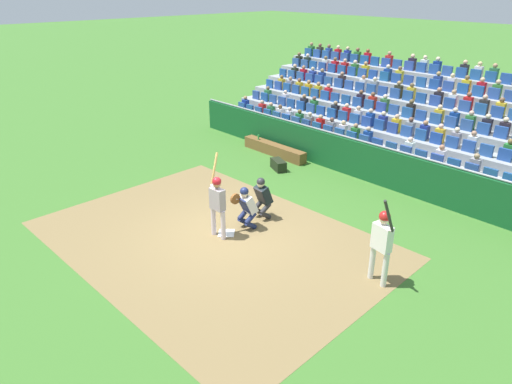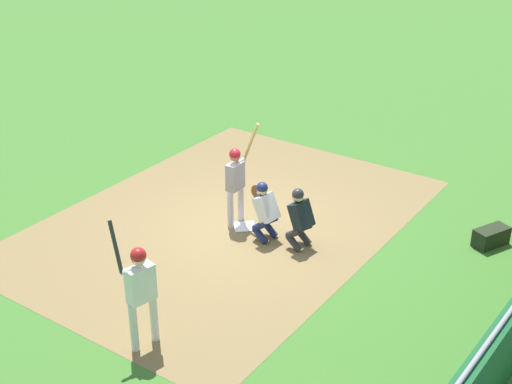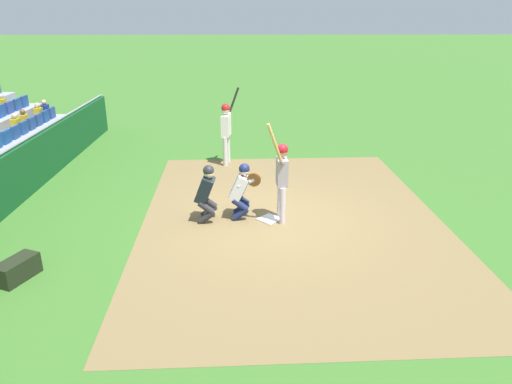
{
  "view_description": "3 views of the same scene",
  "coord_description": "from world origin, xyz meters",
  "px_view_note": "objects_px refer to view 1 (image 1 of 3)",
  "views": [
    {
      "loc": [
        -8.74,
        6.92,
        6.28
      ],
      "look_at": [
        -0.35,
        -0.79,
        1.13
      ],
      "focal_mm": 32.48,
      "sensor_mm": 36.0,
      "label": 1
    },
    {
      "loc": [
        -10.37,
        -8.09,
        7.28
      ],
      "look_at": [
        -0.37,
        -0.58,
        1.15
      ],
      "focal_mm": 49.44,
      "sensor_mm": 36.0,
      "label": 2
    },
    {
      "loc": [
        9.65,
        -0.43,
        4.38
      ],
      "look_at": [
        0.52,
        -0.31,
        0.86
      ],
      "focal_mm": 33.47,
      "sensor_mm": 36.0,
      "label": 3
    }
  ],
  "objects_px": {
    "batter_at_plate": "(217,200)",
    "catcher_crouching": "(246,205)",
    "water_bottle_on_bench": "(258,137)",
    "dugout_bench": "(274,149)",
    "home_plate_marker": "(226,233)",
    "equipment_duffel_bag": "(278,165)",
    "on_deck_batter": "(382,239)",
    "home_plate_umpire": "(262,196)"
  },
  "relations": [
    {
      "from": "dugout_bench",
      "to": "on_deck_batter",
      "type": "distance_m",
      "value": 8.98
    },
    {
      "from": "home_plate_marker",
      "to": "water_bottle_on_bench",
      "type": "xyz_separation_m",
      "value": [
        4.57,
        -5.43,
        0.53
      ]
    },
    {
      "from": "home_plate_umpire",
      "to": "water_bottle_on_bench",
      "type": "xyz_separation_m",
      "value": [
        4.54,
        -4.06,
        -0.16
      ]
    },
    {
      "from": "home_plate_marker",
      "to": "water_bottle_on_bench",
      "type": "bearing_deg",
      "value": -49.95
    },
    {
      "from": "dugout_bench",
      "to": "on_deck_batter",
      "type": "height_order",
      "value": "on_deck_batter"
    },
    {
      "from": "batter_at_plate",
      "to": "catcher_crouching",
      "type": "relative_size",
      "value": 1.76
    },
    {
      "from": "on_deck_batter",
      "to": "home_plate_marker",
      "type": "bearing_deg",
      "value": 15.26
    },
    {
      "from": "batter_at_plate",
      "to": "dugout_bench",
      "type": "xyz_separation_m",
      "value": [
        3.66,
        -5.73,
        -0.86
      ]
    },
    {
      "from": "batter_at_plate",
      "to": "home_plate_umpire",
      "type": "distance_m",
      "value": 1.66
    },
    {
      "from": "equipment_duffel_bag",
      "to": "water_bottle_on_bench",
      "type": "bearing_deg",
      "value": -2.22
    },
    {
      "from": "home_plate_umpire",
      "to": "on_deck_batter",
      "type": "xyz_separation_m",
      "value": [
        -4.12,
        0.25,
        0.43
      ]
    },
    {
      "from": "batter_at_plate",
      "to": "home_plate_umpire",
      "type": "height_order",
      "value": "batter_at_plate"
    },
    {
      "from": "home_plate_umpire",
      "to": "catcher_crouching",
      "type": "bearing_deg",
      "value": 100.99
    },
    {
      "from": "water_bottle_on_bench",
      "to": "on_deck_batter",
      "type": "bearing_deg",
      "value": 153.53
    },
    {
      "from": "batter_at_plate",
      "to": "water_bottle_on_bench",
      "type": "distance_m",
      "value": 7.29
    },
    {
      "from": "home_plate_marker",
      "to": "dugout_bench",
      "type": "distance_m",
      "value": 6.61
    },
    {
      "from": "catcher_crouching",
      "to": "water_bottle_on_bench",
      "type": "height_order",
      "value": "catcher_crouching"
    },
    {
      "from": "home_plate_marker",
      "to": "batter_at_plate",
      "type": "xyz_separation_m",
      "value": [
        0.03,
        0.25,
        1.07
      ]
    },
    {
      "from": "equipment_duffel_bag",
      "to": "on_deck_batter",
      "type": "distance_m",
      "value": 7.39
    },
    {
      "from": "batter_at_plate",
      "to": "catcher_crouching",
      "type": "distance_m",
      "value": 0.95
    },
    {
      "from": "water_bottle_on_bench",
      "to": "on_deck_batter",
      "type": "height_order",
      "value": "on_deck_batter"
    },
    {
      "from": "batter_at_plate",
      "to": "on_deck_batter",
      "type": "xyz_separation_m",
      "value": [
        -4.13,
        -1.36,
        0.06
      ]
    },
    {
      "from": "batter_at_plate",
      "to": "catcher_crouching",
      "type": "bearing_deg",
      "value": -100.35
    },
    {
      "from": "water_bottle_on_bench",
      "to": "home_plate_marker",
      "type": "bearing_deg",
      "value": 130.05
    },
    {
      "from": "home_plate_umpire",
      "to": "equipment_duffel_bag",
      "type": "relative_size",
      "value": 1.73
    },
    {
      "from": "batter_at_plate",
      "to": "equipment_duffel_bag",
      "type": "relative_size",
      "value": 3.01
    },
    {
      "from": "water_bottle_on_bench",
      "to": "equipment_duffel_bag",
      "type": "distance_m",
      "value": 2.38
    },
    {
      "from": "catcher_crouching",
      "to": "equipment_duffel_bag",
      "type": "xyz_separation_m",
      "value": [
        2.55,
        -3.84,
        -0.53
      ]
    },
    {
      "from": "home_plate_umpire",
      "to": "dugout_bench",
      "type": "xyz_separation_m",
      "value": [
        3.67,
        -4.11,
        -0.49
      ]
    },
    {
      "from": "dugout_bench",
      "to": "catcher_crouching",
      "type": "bearing_deg",
      "value": 128.08
    },
    {
      "from": "catcher_crouching",
      "to": "home_plate_umpire",
      "type": "xyz_separation_m",
      "value": [
        0.15,
        -0.76,
        -0.01
      ]
    },
    {
      "from": "dugout_bench",
      "to": "on_deck_batter",
      "type": "xyz_separation_m",
      "value": [
        -7.79,
        4.36,
        0.92
      ]
    },
    {
      "from": "water_bottle_on_bench",
      "to": "dugout_bench",
      "type": "bearing_deg",
      "value": -176.61
    },
    {
      "from": "equipment_duffel_bag",
      "to": "home_plate_umpire",
      "type": "bearing_deg",
      "value": 150.34
    },
    {
      "from": "equipment_duffel_bag",
      "to": "on_deck_batter",
      "type": "xyz_separation_m",
      "value": [
        -6.52,
        3.33,
        0.95
      ]
    },
    {
      "from": "dugout_bench",
      "to": "water_bottle_on_bench",
      "type": "height_order",
      "value": "water_bottle_on_bench"
    },
    {
      "from": "water_bottle_on_bench",
      "to": "on_deck_batter",
      "type": "relative_size",
      "value": 0.09
    },
    {
      "from": "catcher_crouching",
      "to": "dugout_bench",
      "type": "bearing_deg",
      "value": -51.92
    },
    {
      "from": "equipment_duffel_bag",
      "to": "dugout_bench",
      "type": "bearing_deg",
      "value": -16.78
    },
    {
      "from": "dugout_bench",
      "to": "batter_at_plate",
      "type": "bearing_deg",
      "value": 122.57
    },
    {
      "from": "home_plate_marker",
      "to": "home_plate_umpire",
      "type": "distance_m",
      "value": 1.53
    },
    {
      "from": "home_plate_marker",
      "to": "batter_at_plate",
      "type": "height_order",
      "value": "batter_at_plate"
    }
  ]
}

